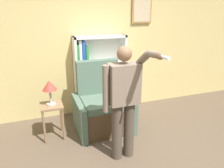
# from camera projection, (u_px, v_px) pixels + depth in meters

# --- Properties ---
(wall_back) EXTENTS (8.00, 0.11, 2.80)m
(wall_back) POSITION_uv_depth(u_px,v_px,m) (95.00, 44.00, 4.31)
(wall_back) COLOR tan
(wall_back) RESTS_ON ground_plane
(bookcase) EXTENTS (1.02, 0.28, 1.59)m
(bookcase) POSITION_uv_depth(u_px,v_px,m) (95.00, 76.00, 4.35)
(bookcase) COLOR white
(bookcase) RESTS_ON ground_plane
(armchair) EXTENTS (0.96, 0.85, 1.20)m
(armchair) POSITION_uv_depth(u_px,v_px,m) (102.00, 108.00, 3.93)
(armchair) COLOR #4C3823
(armchair) RESTS_ON ground_plane
(person_standing) EXTENTS (0.56, 0.78, 1.63)m
(person_standing) POSITION_uv_depth(u_px,v_px,m) (124.00, 98.00, 2.94)
(person_standing) COLOR #473D33
(person_standing) RESTS_ON ground_plane
(side_table) EXTENTS (0.36, 0.36, 0.60)m
(side_table) POSITION_uv_depth(u_px,v_px,m) (52.00, 112.00, 3.58)
(side_table) COLOR #846647
(side_table) RESTS_ON ground_plane
(table_lamp) EXTENTS (0.23, 0.23, 0.41)m
(table_lamp) POSITION_uv_depth(u_px,v_px,m) (50.00, 87.00, 3.43)
(table_lamp) COLOR #B7B2A8
(table_lamp) RESTS_ON side_table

